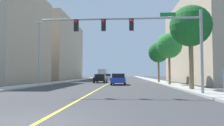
{
  "coord_description": "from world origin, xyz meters",
  "views": [
    {
      "loc": [
        2.68,
        -6.37,
        1.48
      ],
      "look_at": [
        1.19,
        16.37,
        2.69
      ],
      "focal_mm": 33.36,
      "sensor_mm": 36.0,
      "label": 1
    }
  ],
  "objects_px": {
    "palm_mid": "(169,46)",
    "car_blue": "(119,79)",
    "palm_near": "(190,27)",
    "car_silver": "(108,77)",
    "delivery_truck": "(103,74)",
    "car_black": "(101,78)",
    "palm_far": "(158,53)",
    "traffic_signal_mast": "(143,31)",
    "street_lamp": "(39,50)"
  },
  "relations": [
    {
      "from": "palm_mid",
      "to": "car_blue",
      "type": "bearing_deg",
      "value": 167.1
    },
    {
      "from": "palm_near",
      "to": "palm_mid",
      "type": "distance_m",
      "value": 8.22
    },
    {
      "from": "palm_near",
      "to": "car_silver",
      "type": "xyz_separation_m",
      "value": [
        -10.32,
        31.56,
        -5.01
      ]
    },
    {
      "from": "car_blue",
      "to": "delivery_truck",
      "type": "relative_size",
      "value": 0.6
    },
    {
      "from": "delivery_truck",
      "to": "car_silver",
      "type": "bearing_deg",
      "value": -79.7
    },
    {
      "from": "car_black",
      "to": "delivery_truck",
      "type": "relative_size",
      "value": 0.57
    },
    {
      "from": "delivery_truck",
      "to": "palm_far",
      "type": "bearing_deg",
      "value": -66.93
    },
    {
      "from": "traffic_signal_mast",
      "to": "car_blue",
      "type": "relative_size",
      "value": 2.67
    },
    {
      "from": "car_blue",
      "to": "palm_mid",
      "type": "bearing_deg",
      "value": -11.35
    },
    {
      "from": "car_silver",
      "to": "delivery_truck",
      "type": "bearing_deg",
      "value": 100.43
    },
    {
      "from": "palm_mid",
      "to": "car_blue",
      "type": "xyz_separation_m",
      "value": [
        -6.62,
        1.52,
        -4.37
      ]
    },
    {
      "from": "traffic_signal_mast",
      "to": "palm_far",
      "type": "height_order",
      "value": "palm_far"
    },
    {
      "from": "palm_mid",
      "to": "car_blue",
      "type": "height_order",
      "value": "palm_mid"
    },
    {
      "from": "palm_near",
      "to": "car_silver",
      "type": "distance_m",
      "value": 33.58
    },
    {
      "from": "traffic_signal_mast",
      "to": "car_black",
      "type": "distance_m",
      "value": 21.39
    },
    {
      "from": "street_lamp",
      "to": "palm_near",
      "type": "distance_m",
      "value": 17.84
    },
    {
      "from": "palm_far",
      "to": "delivery_truck",
      "type": "relative_size",
      "value": 0.92
    },
    {
      "from": "street_lamp",
      "to": "car_black",
      "type": "bearing_deg",
      "value": 56.92
    },
    {
      "from": "traffic_signal_mast",
      "to": "palm_far",
      "type": "xyz_separation_m",
      "value": [
        4.33,
        20.54,
        0.55
      ]
    },
    {
      "from": "palm_near",
      "to": "car_silver",
      "type": "bearing_deg",
      "value": 108.1
    },
    {
      "from": "car_silver",
      "to": "delivery_truck",
      "type": "distance_m",
      "value": 13.75
    },
    {
      "from": "street_lamp",
      "to": "delivery_truck",
      "type": "bearing_deg",
      "value": 84.42
    },
    {
      "from": "palm_far",
      "to": "street_lamp",
      "type": "bearing_deg",
      "value": -147.88
    },
    {
      "from": "car_silver",
      "to": "palm_far",
      "type": "bearing_deg",
      "value": -57.19
    },
    {
      "from": "traffic_signal_mast",
      "to": "car_blue",
      "type": "distance_m",
      "value": 14.55
    },
    {
      "from": "palm_far",
      "to": "car_blue",
      "type": "xyz_separation_m",
      "value": [
        -6.53,
        -6.66,
        -4.33
      ]
    },
    {
      "from": "palm_mid",
      "to": "palm_far",
      "type": "relative_size",
      "value": 1.0
    },
    {
      "from": "palm_mid",
      "to": "palm_far",
      "type": "xyz_separation_m",
      "value": [
        -0.09,
        8.18,
        -0.04
      ]
    },
    {
      "from": "delivery_truck",
      "to": "car_black",
      "type": "bearing_deg",
      "value": -85.2
    },
    {
      "from": "palm_near",
      "to": "car_black",
      "type": "distance_m",
      "value": 19.73
    },
    {
      "from": "palm_far",
      "to": "car_black",
      "type": "relative_size",
      "value": 1.63
    },
    {
      "from": "traffic_signal_mast",
      "to": "street_lamp",
      "type": "xyz_separation_m",
      "value": [
        -12.06,
        10.25,
        -0.01
      ]
    },
    {
      "from": "palm_mid",
      "to": "street_lamp",
      "type": "bearing_deg",
      "value": -172.7
    },
    {
      "from": "palm_mid",
      "to": "car_black",
      "type": "bearing_deg",
      "value": 141.33
    },
    {
      "from": "palm_far",
      "to": "car_blue",
      "type": "relative_size",
      "value": 1.54
    },
    {
      "from": "car_black",
      "to": "palm_near",
      "type": "bearing_deg",
      "value": -55.73
    },
    {
      "from": "palm_near",
      "to": "car_black",
      "type": "xyz_separation_m",
      "value": [
        -10.18,
        16.13,
        -5.05
      ]
    },
    {
      "from": "traffic_signal_mast",
      "to": "palm_mid",
      "type": "bearing_deg",
      "value": 70.32
    },
    {
      "from": "traffic_signal_mast",
      "to": "car_blue",
      "type": "height_order",
      "value": "traffic_signal_mast"
    },
    {
      "from": "traffic_signal_mast",
      "to": "car_silver",
      "type": "height_order",
      "value": "traffic_signal_mast"
    },
    {
      "from": "street_lamp",
      "to": "car_silver",
      "type": "bearing_deg",
      "value": 75.88
    },
    {
      "from": "palm_near",
      "to": "palm_far",
      "type": "relative_size",
      "value": 1.13
    },
    {
      "from": "palm_far",
      "to": "palm_mid",
      "type": "bearing_deg",
      "value": -89.36
    },
    {
      "from": "traffic_signal_mast",
      "to": "palm_near",
      "type": "bearing_deg",
      "value": 41.83
    },
    {
      "from": "car_black",
      "to": "palm_mid",
      "type": "bearing_deg",
      "value": -36.64
    },
    {
      "from": "car_blue",
      "to": "palm_far",
      "type": "bearing_deg",
      "value": 47.14
    },
    {
      "from": "palm_far",
      "to": "car_black",
      "type": "xyz_separation_m",
      "value": [
        -9.84,
        -0.23,
        -4.36
      ]
    },
    {
      "from": "palm_mid",
      "to": "car_blue",
      "type": "relative_size",
      "value": 1.53
    },
    {
      "from": "traffic_signal_mast",
      "to": "palm_mid",
      "type": "relative_size",
      "value": 1.75
    },
    {
      "from": "delivery_truck",
      "to": "car_blue",
      "type": "bearing_deg",
      "value": -80.9
    }
  ]
}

